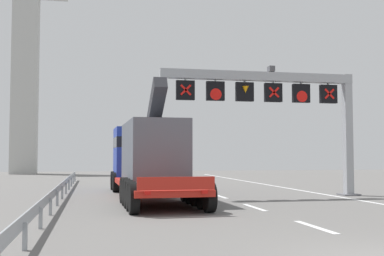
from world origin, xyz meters
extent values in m
cube|color=silver|center=(0.53, 4.67, 0.01)|extent=(0.20, 2.60, 0.01)
cube|color=silver|center=(0.53, 10.00, 0.01)|extent=(0.20, 2.60, 0.01)
cube|color=silver|center=(0.53, 15.34, 0.01)|extent=(0.20, 2.60, 0.01)
cube|color=silver|center=(0.53, 20.67, 0.01)|extent=(0.20, 2.60, 0.01)
cube|color=silver|center=(0.53, 26.00, 0.01)|extent=(0.20, 2.60, 0.01)
cube|color=silver|center=(0.53, 31.34, 0.01)|extent=(0.20, 2.60, 0.01)
cube|color=silver|center=(6.20, 12.00, 0.01)|extent=(0.20, 63.00, 0.01)
cube|color=#9EA0A5|center=(7.17, 14.66, 3.12)|extent=(0.40, 0.40, 6.23)
cube|color=slate|center=(7.17, 14.66, 0.04)|extent=(0.90, 0.90, 0.08)
cube|color=#9EA0A5|center=(2.38, 14.66, 5.98)|extent=(9.97, 0.44, 0.44)
cube|color=#4C4C51|center=(3.03, 14.66, 6.38)|extent=(0.28, 0.40, 0.28)
cube|color=black|center=(6.12, 14.66, 5.19)|extent=(0.90, 0.24, 0.94)
cube|color=#9EA0A5|center=(6.12, 14.66, 5.71)|extent=(0.08, 0.08, 0.16)
cube|color=red|center=(6.12, 14.53, 5.19)|extent=(0.55, 0.02, 0.55)
cube|color=red|center=(6.12, 14.53, 5.19)|extent=(0.55, 0.02, 0.55)
cube|color=black|center=(4.62, 14.66, 5.19)|extent=(0.90, 0.24, 0.94)
cube|color=#9EA0A5|center=(4.62, 14.66, 5.71)|extent=(0.08, 0.08, 0.16)
cone|color=red|center=(4.62, 14.53, 5.02)|extent=(0.57, 0.02, 0.57)
cube|color=black|center=(3.13, 14.66, 5.19)|extent=(0.90, 0.24, 0.94)
cube|color=#9EA0A5|center=(3.13, 14.66, 5.71)|extent=(0.08, 0.08, 0.16)
cube|color=red|center=(3.13, 14.53, 5.19)|extent=(0.55, 0.02, 0.55)
cube|color=red|center=(3.13, 14.53, 5.19)|extent=(0.55, 0.02, 0.55)
cube|color=black|center=(1.63, 14.66, 5.19)|extent=(0.90, 0.24, 0.94)
cube|color=#9EA0A5|center=(1.63, 14.66, 5.71)|extent=(0.08, 0.08, 0.16)
cone|color=orange|center=(1.63, 14.53, 5.28)|extent=(0.32, 0.32, 0.33)
cube|color=black|center=(0.14, 14.66, 5.19)|extent=(0.90, 0.24, 0.94)
cube|color=#9EA0A5|center=(0.14, 14.66, 5.71)|extent=(0.08, 0.08, 0.16)
cone|color=red|center=(0.14, 14.53, 5.02)|extent=(0.57, 0.02, 0.57)
cube|color=black|center=(-1.36, 14.66, 5.19)|extent=(0.90, 0.24, 0.94)
cube|color=#9EA0A5|center=(-1.36, 14.66, 5.71)|extent=(0.08, 0.08, 0.16)
cube|color=red|center=(-1.36, 14.53, 5.19)|extent=(0.55, 0.02, 0.55)
cube|color=red|center=(-1.36, 14.53, 5.19)|extent=(0.55, 0.02, 0.55)
cube|color=red|center=(-3.03, 13.21, 0.73)|extent=(3.01, 10.46, 0.24)
cube|color=red|center=(-2.92, 7.93, 1.10)|extent=(2.66, 0.13, 0.44)
cylinder|color=black|center=(-4.29, 8.68, 0.55)|extent=(0.34, 1.11, 1.10)
cylinder|color=black|center=(-1.59, 8.74, 0.55)|extent=(0.34, 1.11, 1.10)
cylinder|color=black|center=(-4.31, 9.73, 0.55)|extent=(0.34, 1.11, 1.10)
cylinder|color=black|center=(-1.61, 9.79, 0.55)|extent=(0.34, 1.11, 1.10)
cylinder|color=black|center=(-4.33, 10.78, 0.55)|extent=(0.34, 1.11, 1.10)
cylinder|color=black|center=(-1.63, 10.84, 0.55)|extent=(0.34, 1.11, 1.10)
cylinder|color=black|center=(-4.35, 11.83, 0.55)|extent=(0.34, 1.11, 1.10)
cylinder|color=black|center=(-1.66, 11.89, 0.55)|extent=(0.34, 1.11, 1.10)
cylinder|color=black|center=(-4.38, 12.88, 0.55)|extent=(0.34, 1.11, 1.10)
cylinder|color=black|center=(-1.68, 12.94, 0.55)|extent=(0.34, 1.11, 1.10)
cube|color=#1E38AD|center=(-3.18, 20.31, 2.10)|extent=(2.64, 3.25, 3.10)
cube|color=black|center=(-3.18, 20.31, 2.80)|extent=(2.67, 3.27, 0.60)
cylinder|color=black|center=(-4.48, 21.16, 0.55)|extent=(0.36, 1.11, 1.10)
cylinder|color=black|center=(-1.91, 21.22, 0.55)|extent=(0.36, 1.11, 1.10)
cylinder|color=black|center=(-4.44, 19.16, 0.55)|extent=(0.36, 1.11, 1.10)
cylinder|color=black|center=(-1.87, 19.22, 0.55)|extent=(0.36, 1.11, 1.10)
cube|color=#565B66|center=(-3.04, 13.61, 2.20)|extent=(2.50, 5.77, 2.70)
cube|color=#2D2D33|center=(-3.02, 12.75, 4.15)|extent=(0.62, 2.95, 2.29)
cube|color=red|center=(-3.90, 7.87, 0.80)|extent=(0.20, 0.06, 0.12)
cube|color=red|center=(-1.94, 7.91, 0.80)|extent=(0.20, 0.06, 0.12)
cube|color=#999EA3|center=(-7.16, 15.37, 0.60)|extent=(0.04, 34.74, 0.32)
cube|color=#999EA3|center=(-7.10, 2.74, 0.30)|extent=(0.10, 0.10, 0.60)
cube|color=#999EA3|center=(-7.10, 5.89, 0.30)|extent=(0.10, 0.10, 0.60)
cube|color=#999EA3|center=(-7.10, 9.05, 0.30)|extent=(0.10, 0.10, 0.60)
cube|color=#999EA3|center=(-7.10, 12.21, 0.30)|extent=(0.10, 0.10, 0.60)
cube|color=#999EA3|center=(-7.10, 15.37, 0.30)|extent=(0.10, 0.10, 0.60)
cube|color=#999EA3|center=(-7.10, 18.53, 0.30)|extent=(0.10, 0.10, 0.60)
cube|color=#999EA3|center=(-7.10, 21.68, 0.30)|extent=(0.10, 0.10, 0.60)
cube|color=#999EA3|center=(-7.10, 24.84, 0.30)|extent=(0.10, 0.10, 0.60)
cube|color=#999EA3|center=(-7.10, 28.00, 0.30)|extent=(0.10, 0.10, 0.60)
cube|color=#999EA3|center=(-7.10, 31.16, 0.30)|extent=(0.10, 0.10, 0.60)
cube|color=#B7B7B2|center=(-13.34, 48.62, 16.71)|extent=(2.80, 2.00, 33.42)
camera|label=1|loc=(-5.67, -8.34, 2.04)|focal=45.61mm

